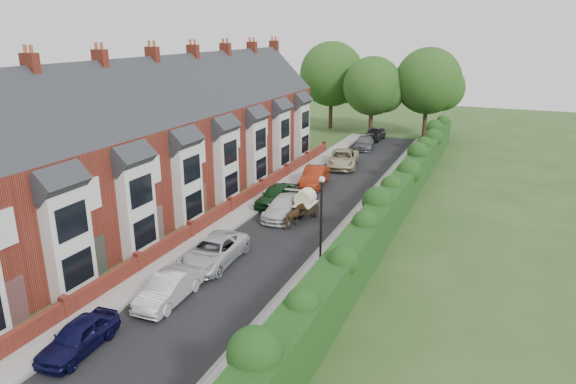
% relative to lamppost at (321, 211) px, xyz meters
% --- Properties ---
extents(ground, '(140.00, 140.00, 0.00)m').
position_rel_lamppost_xyz_m(ground, '(-3.40, -4.00, -3.30)').
color(ground, '#2D4C1E').
rests_on(ground, ground).
extents(road, '(6.00, 58.00, 0.02)m').
position_rel_lamppost_xyz_m(road, '(-3.90, 7.00, -3.29)').
color(road, black).
rests_on(road, ground).
extents(pavement_hedge_side, '(2.20, 58.00, 0.12)m').
position_rel_lamppost_xyz_m(pavement_hedge_side, '(0.20, 7.00, -3.24)').
color(pavement_hedge_side, '#999691').
rests_on(pavement_hedge_side, ground).
extents(pavement_house_side, '(1.70, 58.00, 0.12)m').
position_rel_lamppost_xyz_m(pavement_house_side, '(-7.75, 7.00, -3.24)').
color(pavement_house_side, '#999691').
rests_on(pavement_house_side, ground).
extents(kerb_hedge_side, '(0.18, 58.00, 0.13)m').
position_rel_lamppost_xyz_m(kerb_hedge_side, '(-0.85, 7.00, -3.23)').
color(kerb_hedge_side, gray).
rests_on(kerb_hedge_side, ground).
extents(kerb_house_side, '(0.18, 58.00, 0.13)m').
position_rel_lamppost_xyz_m(kerb_house_side, '(-6.95, 7.00, -3.23)').
color(kerb_house_side, gray).
rests_on(kerb_house_side, ground).
extents(hedge, '(2.10, 58.00, 2.85)m').
position_rel_lamppost_xyz_m(hedge, '(2.00, 7.00, -1.70)').
color(hedge, black).
rests_on(hedge, ground).
extents(terrace_row, '(9.05, 40.50, 11.50)m').
position_rel_lamppost_xyz_m(terrace_row, '(-14.27, 5.98, 1.18)').
color(terrace_row, maroon).
rests_on(terrace_row, ground).
extents(garden_wall_row, '(0.35, 40.35, 1.10)m').
position_rel_lamppost_xyz_m(garden_wall_row, '(-8.75, 6.00, -2.84)').
color(garden_wall_row, maroon).
rests_on(garden_wall_row, ground).
extents(lamppost, '(0.32, 0.32, 5.16)m').
position_rel_lamppost_xyz_m(lamppost, '(0.00, 0.00, 0.00)').
color(lamppost, black).
rests_on(lamppost, ground).
extents(tree_far_left, '(7.14, 6.80, 9.29)m').
position_rel_lamppost_xyz_m(tree_far_left, '(-6.05, 36.08, 2.41)').
color(tree_far_left, '#332316').
rests_on(tree_far_left, ground).
extents(tree_far_right, '(7.98, 7.60, 10.31)m').
position_rel_lamppost_xyz_m(tree_far_right, '(-0.01, 38.08, 3.02)').
color(tree_far_right, '#332316').
rests_on(tree_far_right, ground).
extents(tree_far_back, '(8.40, 8.00, 10.82)m').
position_rel_lamppost_xyz_m(tree_far_back, '(-11.99, 39.08, 3.32)').
color(tree_far_back, '#332316').
rests_on(tree_far_back, ground).
extents(car_navy, '(1.74, 3.85, 1.28)m').
position_rel_lamppost_xyz_m(car_navy, '(-6.40, -10.61, -2.66)').
color(car_navy, black).
rests_on(car_navy, ground).
extents(car_silver_a, '(1.58, 4.17, 1.36)m').
position_rel_lamppost_xyz_m(car_silver_a, '(-5.40, -5.96, -2.62)').
color(car_silver_a, '#B8B7BC').
rests_on(car_silver_a, ground).
extents(car_silver_b, '(2.57, 5.22, 1.42)m').
position_rel_lamppost_xyz_m(car_silver_b, '(-5.61, -1.61, -2.59)').
color(car_silver_b, silver).
rests_on(car_silver_b, ground).
extents(car_white, '(2.27, 4.84, 1.37)m').
position_rel_lamppost_xyz_m(car_white, '(-5.00, 6.60, -2.61)').
color(car_white, silver).
rests_on(car_white, ground).
extents(car_green, '(1.96, 4.51, 1.52)m').
position_rel_lamppost_xyz_m(car_green, '(-6.40, 8.60, -2.54)').
color(car_green, '#0F3314').
rests_on(car_green, ground).
extents(car_red, '(2.25, 4.93, 1.57)m').
position_rel_lamppost_xyz_m(car_red, '(-5.51, 14.20, -2.51)').
color(car_red, maroon).
rests_on(car_red, ground).
extents(car_beige, '(3.54, 5.96, 1.55)m').
position_rel_lamppost_xyz_m(car_beige, '(-5.17, 20.90, -2.52)').
color(car_beige, '#BAAF86').
rests_on(car_beige, ground).
extents(car_grey, '(2.54, 4.75, 1.31)m').
position_rel_lamppost_xyz_m(car_grey, '(-5.27, 29.00, -2.64)').
color(car_grey, '#5A5D62').
rests_on(car_grey, ground).
extents(car_black, '(1.96, 4.39, 1.47)m').
position_rel_lamppost_xyz_m(car_black, '(-5.32, 33.83, -2.56)').
color(car_black, black).
rests_on(car_black, ground).
extents(horse, '(1.01, 1.85, 1.49)m').
position_rel_lamppost_xyz_m(horse, '(-3.53, 5.06, -2.55)').
color(horse, '#4D381C').
rests_on(horse, ground).
extents(horse_cart, '(1.28, 2.82, 2.03)m').
position_rel_lamppost_xyz_m(horse_cart, '(-3.53, 6.96, -2.13)').
color(horse_cart, black).
rests_on(horse_cart, ground).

